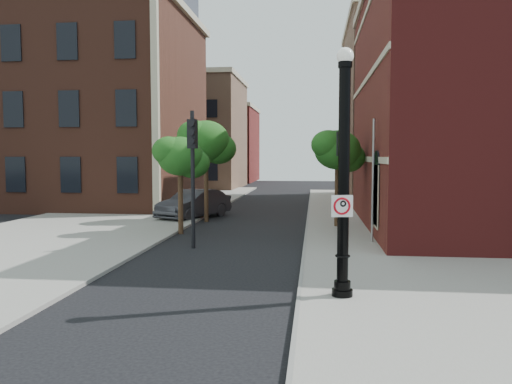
# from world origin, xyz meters

# --- Properties ---
(ground) EXTENTS (120.00, 120.00, 0.00)m
(ground) POSITION_xyz_m (0.00, 0.00, 0.00)
(ground) COLOR black
(ground) RESTS_ON ground
(sidewalk_right) EXTENTS (8.00, 60.00, 0.12)m
(sidewalk_right) POSITION_xyz_m (6.00, 10.00, 0.06)
(sidewalk_right) COLOR gray
(sidewalk_right) RESTS_ON ground
(sidewalk_left) EXTENTS (10.00, 50.00, 0.12)m
(sidewalk_left) POSITION_xyz_m (-9.00, 18.00, 0.06)
(sidewalk_left) COLOR gray
(sidewalk_left) RESTS_ON ground
(curb_edge) EXTENTS (0.10, 60.00, 0.14)m
(curb_edge) POSITION_xyz_m (2.05, 10.00, 0.07)
(curb_edge) COLOR gray
(curb_edge) RESTS_ON ground
(victorian_building) EXTENTS (18.60, 14.60, 17.95)m
(victorian_building) POSITION_xyz_m (-16.00, 23.97, 8.74)
(victorian_building) COLOR #592E21
(victorian_building) RESTS_ON ground
(bg_building_tan_a) EXTENTS (12.00, 12.00, 12.00)m
(bg_building_tan_a) POSITION_xyz_m (-12.00, 44.00, 6.00)
(bg_building_tan_a) COLOR #996E53
(bg_building_tan_a) RESTS_ON ground
(bg_building_red) EXTENTS (12.00, 12.00, 10.00)m
(bg_building_red) POSITION_xyz_m (-12.00, 58.00, 5.00)
(bg_building_red) COLOR maroon
(bg_building_red) RESTS_ON ground
(bg_building_tan_b) EXTENTS (22.00, 14.00, 14.00)m
(bg_building_tan_b) POSITION_xyz_m (16.00, 30.00, 7.00)
(bg_building_tan_b) COLOR #996E53
(bg_building_tan_b) RESTS_ON ground
(lamppost) EXTENTS (0.54, 0.54, 6.34)m
(lamppost) POSITION_xyz_m (3.14, 0.68, 2.93)
(lamppost) COLOR black
(lamppost) RESTS_ON ground
(no_parking_sign) EXTENTS (0.54, 0.15, 0.55)m
(no_parking_sign) POSITION_xyz_m (3.11, 0.52, 2.44)
(no_parking_sign) COLOR white
(no_parking_sign) RESTS_ON ground
(parked_car) EXTENTS (3.77, 5.42, 1.69)m
(parked_car) POSITION_xyz_m (-4.57, 16.46, 0.85)
(parked_car) COLOR #333338
(parked_car) RESTS_ON ground
(traffic_signal_left) EXTENTS (0.37, 0.46, 5.42)m
(traffic_signal_left) POSITION_xyz_m (-2.35, 7.21, 3.66)
(traffic_signal_left) COLOR black
(traffic_signal_left) RESTS_ON ground
(traffic_signal_right) EXTENTS (0.32, 0.41, 5.02)m
(traffic_signal_right) POSITION_xyz_m (3.49, 9.73, 3.38)
(traffic_signal_right) COLOR black
(traffic_signal_right) RESTS_ON ground
(utility_pole) EXTENTS (0.10, 0.10, 5.18)m
(utility_pole) POSITION_xyz_m (4.80, 8.86, 2.59)
(utility_pole) COLOR #999999
(utility_pole) RESTS_ON ground
(street_tree_a) EXTENTS (2.53, 2.29, 4.56)m
(street_tree_a) POSITION_xyz_m (-3.78, 10.73, 3.59)
(street_tree_a) COLOR #331F14
(street_tree_a) RESTS_ON ground
(street_tree_b) EXTENTS (3.10, 2.81, 5.59)m
(street_tree_b) POSITION_xyz_m (-3.50, 15.08, 4.42)
(street_tree_b) COLOR #331F14
(street_tree_b) RESTS_ON ground
(street_tree_c) EXTENTS (2.74, 2.48, 4.94)m
(street_tree_c) POSITION_xyz_m (3.58, 13.42, 3.90)
(street_tree_c) COLOR #331F14
(street_tree_c) RESTS_ON ground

